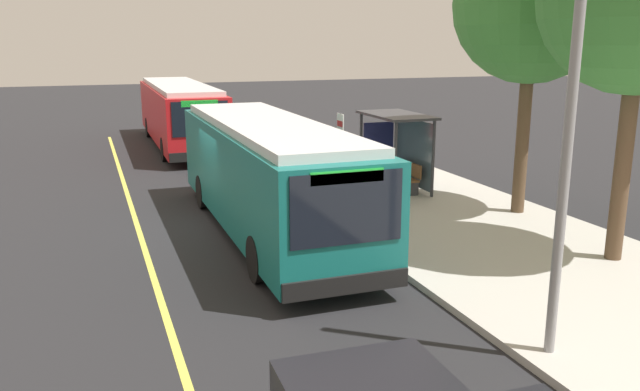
% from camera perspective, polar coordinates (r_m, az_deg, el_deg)
% --- Properties ---
extents(ground_plane, '(120.00, 120.00, 0.00)m').
position_cam_1_polar(ground_plane, '(18.09, -8.76, -2.40)').
color(ground_plane, '#232326').
extents(sidewalk_curb, '(44.00, 6.40, 0.15)m').
position_cam_1_polar(sidewalk_curb, '(20.05, 8.27, -0.57)').
color(sidewalk_curb, '#B7B2A8').
rests_on(sidewalk_curb, ground_plane).
extents(lane_stripe_center, '(36.00, 0.14, 0.01)m').
position_cam_1_polar(lane_stripe_center, '(17.82, -15.72, -2.99)').
color(lane_stripe_center, '#E0D64C').
rests_on(lane_stripe_center, ground_plane).
extents(transit_bus_main, '(10.71, 2.61, 2.95)m').
position_cam_1_polar(transit_bus_main, '(16.59, -4.58, 2.01)').
color(transit_bus_main, '#146B66').
rests_on(transit_bus_main, ground_plane).
extents(transit_bus_second, '(12.08, 2.68, 2.95)m').
position_cam_1_polar(transit_bus_second, '(31.26, -12.28, 7.20)').
color(transit_bus_second, red).
rests_on(transit_bus_second, ground_plane).
extents(bus_shelter, '(2.90, 1.60, 2.48)m').
position_cam_1_polar(bus_shelter, '(21.25, 6.89, 5.33)').
color(bus_shelter, '#333338').
rests_on(bus_shelter, sidewalk_curb).
extents(waiting_bench, '(1.60, 0.48, 0.95)m').
position_cam_1_polar(waiting_bench, '(21.11, 7.46, 1.72)').
color(waiting_bench, brown).
rests_on(waiting_bench, sidewalk_curb).
extents(route_sign_post, '(0.44, 0.08, 2.80)m').
position_cam_1_polar(route_sign_post, '(18.27, 1.83, 4.20)').
color(route_sign_post, '#333338').
rests_on(route_sign_post, sidewalk_curb).
extents(street_tree_near_shelter, '(4.20, 4.20, 7.80)m').
position_cam_1_polar(street_tree_near_shelter, '(18.73, 18.26, 15.67)').
color(street_tree_near_shelter, brown).
rests_on(street_tree_near_shelter, sidewalk_curb).
extents(utility_pole, '(0.16, 0.16, 6.40)m').
position_cam_1_polar(utility_pole, '(10.14, 20.98, 3.68)').
color(utility_pole, gray).
rests_on(utility_pole, sidewalk_curb).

